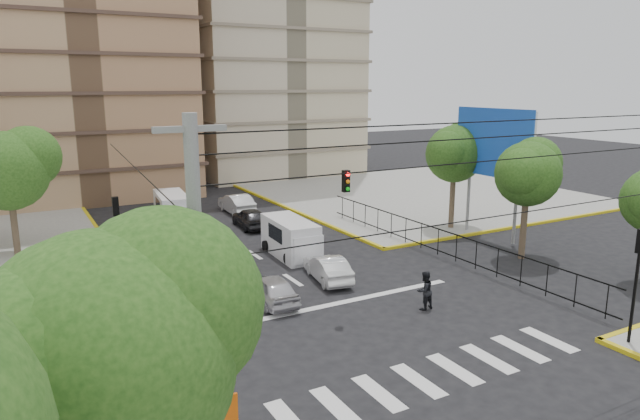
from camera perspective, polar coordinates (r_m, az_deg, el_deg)
ground at (r=24.94m, az=2.47°, el=-10.36°), size 160.00×160.00×0.00m
sidewalk_ne at (r=51.83m, az=9.79°, el=1.61°), size 26.00×26.00×0.15m
crosswalk_stripes at (r=20.57m, az=11.59°, el=-15.82°), size 12.00×2.40×0.01m
stop_line at (r=25.89m, az=1.06°, el=-9.45°), size 13.00×0.40×0.01m
park_fence at (r=33.42m, az=11.66°, el=-4.62°), size 0.10×22.50×1.66m
billboard at (r=37.02m, az=17.01°, el=6.23°), size 0.36×6.20×8.10m
tree_sw_near at (r=10.59m, az=-20.45°, el=-12.89°), size 5.63×4.60×7.57m
tree_park_a at (r=33.47m, az=20.15°, el=3.70°), size 4.41×3.60×6.83m
tree_park_c at (r=38.99m, az=13.39°, el=5.75°), size 4.65×3.80×7.25m
tree_tudor at (r=35.84m, az=-28.62°, el=3.81°), size 5.39×4.40×7.43m
traffic_light_se at (r=24.01m, az=29.19°, el=-5.01°), size 0.28×0.22×4.40m
traffic_light_nw at (r=28.45m, az=-19.62°, el=-1.60°), size 0.28×0.22×4.40m
traffic_light_hanging at (r=21.61m, az=5.44°, el=2.38°), size 18.00×9.12×0.92m
utility_pole_sw at (r=12.03m, az=-11.90°, el=-11.84°), size 1.40×0.28×9.00m
van_right_lane at (r=32.56m, az=-2.81°, el=-2.93°), size 2.10×4.81×2.13m
van_left_lane at (r=41.15m, az=-14.49°, el=-0.01°), size 2.39×5.03×2.19m
car_silver_front_left at (r=26.02m, az=-4.90°, el=-7.85°), size 1.70×3.89×1.31m
car_white_front_right at (r=28.75m, az=0.78°, el=-5.83°), size 2.00×4.09×1.29m
car_grey_mid_left at (r=30.90m, az=-10.07°, el=-4.73°), size 2.39×4.69×1.27m
car_silver_rear_left at (r=36.23m, az=-13.57°, el=-2.18°), size 2.34×5.11×1.45m
car_darkgrey_mid_right at (r=39.43m, az=-6.99°, el=-0.78°), size 1.92×4.19×1.39m
car_white_rear_right at (r=44.08m, az=-8.35°, el=0.65°), size 1.63×4.53×1.49m
pedestrian_crosswalk at (r=25.53m, az=10.42°, el=-7.92°), size 0.91×0.75×1.73m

